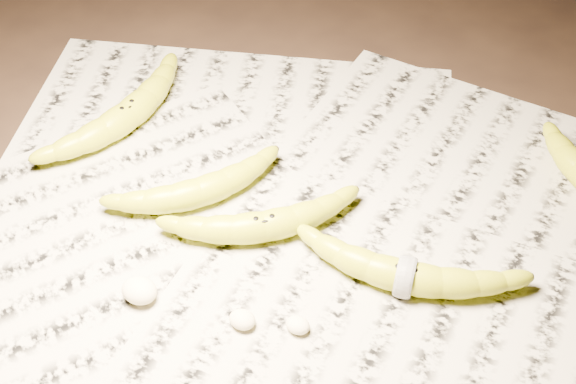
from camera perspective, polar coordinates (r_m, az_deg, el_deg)
The scene contains 10 objects.
ground at distance 0.89m, azimuth -0.06°, elevation -3.43°, with size 3.00×3.00×0.00m, color black.
newspaper_patch at distance 0.89m, azimuth 2.58°, elevation -3.31°, with size 0.90×0.70×0.01m, color #ADAA95.
banana_left_a at distance 1.03m, azimuth -11.38°, elevation 5.54°, with size 0.22×0.06×0.04m, color #AFB616, non-canonical shape.
banana_left_b at distance 0.92m, azimuth -6.32°, elevation 0.18°, with size 0.18×0.06×0.04m, color #AFB616, non-canonical shape.
banana_center at distance 0.88m, azimuth -1.73°, elevation -2.29°, with size 0.20×0.06×0.04m, color #AFB616, non-canonical shape.
banana_taped at distance 0.84m, azimuth 8.36°, elevation -5.83°, with size 0.22×0.06×0.04m, color #AFB616, non-canonical shape.
measuring_tape at distance 0.84m, azimuth 8.36°, elevation -5.83°, with size 0.05×0.05×0.00m, color white.
flesh_chunk_a at distance 0.84m, azimuth -10.56°, elevation -6.73°, with size 0.04×0.03×0.02m, color beige.
flesh_chunk_b at distance 0.81m, azimuth -3.28°, elevation -8.88°, with size 0.03×0.02×0.02m, color beige.
flesh_chunk_c at distance 0.81m, azimuth 0.70°, elevation -9.29°, with size 0.02×0.02×0.01m, color beige.
Camera 1 is at (0.29, -0.51, 0.67)m, focal length 50.00 mm.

